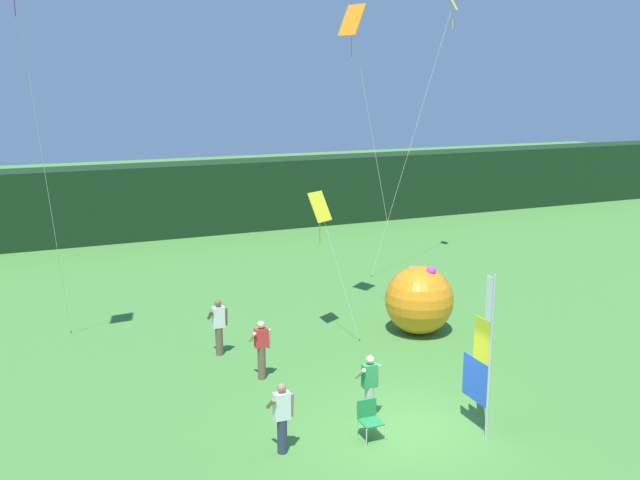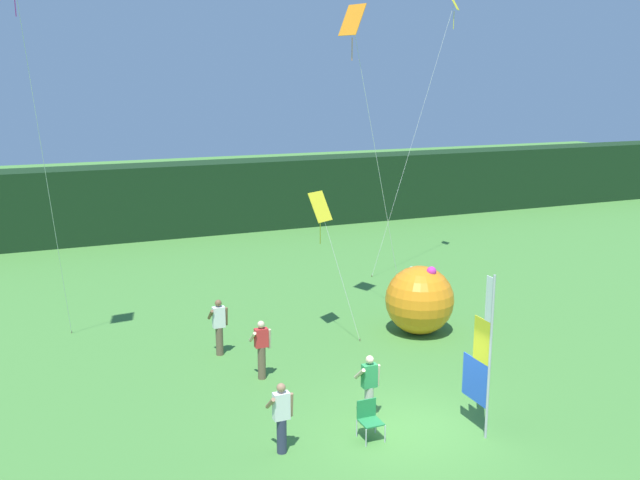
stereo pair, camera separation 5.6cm
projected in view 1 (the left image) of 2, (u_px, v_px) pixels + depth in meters
The scene contains 12 objects.
ground_plane at pixel (405, 430), 16.53m from camera, with size 120.00×120.00×0.00m, color #478438.
distant_treeline at pixel (185, 199), 37.16m from camera, with size 80.00×2.40×3.74m, color black.
banner_flag at pixel (482, 357), 16.01m from camera, with size 0.06×1.03×3.89m.
person_near_banner at pixel (369, 385), 16.89m from camera, with size 0.55×0.48×1.63m.
person_mid_field at pixel (219, 326), 20.81m from camera, with size 0.55×0.48×1.72m.
person_far_left at pixel (282, 416), 15.33m from camera, with size 0.55×0.48×1.64m.
person_far_right at pixel (261, 348), 19.15m from camera, with size 0.55×0.48×1.67m.
inflatable_balloon at pixel (419, 300), 22.62m from camera, with size 2.21×2.21×2.29m.
folding_chair at pixel (369, 417), 16.06m from camera, with size 0.51×0.51×0.89m.
kite_yellow_diamond_1 at pixel (444, 35), 28.55m from camera, with size 3.98×0.58×11.35m.
kite_yellow_diamond_2 at pixel (321, 211), 21.66m from camera, with size 1.39×1.30×4.66m.
kite_orange_diamond_3 at pixel (354, 35), 21.94m from camera, with size 2.67×0.88×10.32m.
Camera 1 is at (-7.74, -13.13, 8.05)m, focal length 39.47 mm.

